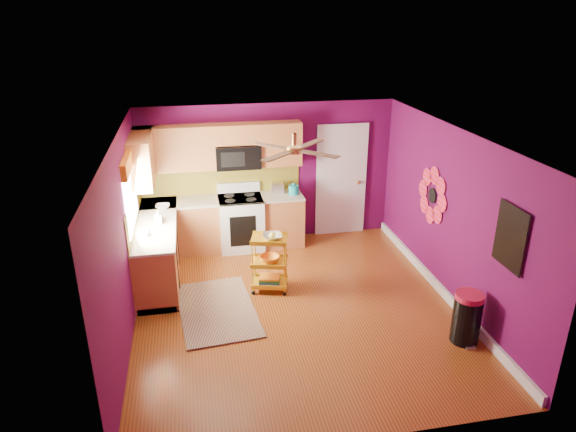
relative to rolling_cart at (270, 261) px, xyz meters
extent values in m
plane|color=brown|center=(0.28, -0.58, -0.49)|extent=(5.00, 5.00, 0.00)
cube|color=#580A44|center=(0.28, 1.92, 0.76)|extent=(4.50, 0.04, 2.50)
cube|color=#580A44|center=(0.28, -3.08, 0.76)|extent=(4.50, 0.04, 2.50)
cube|color=#580A44|center=(-1.97, -0.58, 0.76)|extent=(0.04, 5.00, 2.50)
cube|color=#580A44|center=(2.53, -0.58, 0.76)|extent=(0.04, 5.00, 2.50)
cube|color=silver|center=(0.28, -0.58, 2.01)|extent=(4.50, 5.00, 0.04)
cube|color=white|center=(2.50, -0.58, -0.42)|extent=(0.05, 4.90, 0.14)
cube|color=#9C552A|center=(-1.67, 0.77, -0.04)|extent=(0.60, 2.30, 0.90)
cube|color=#9C552A|center=(-0.57, 1.62, -0.04)|extent=(2.80, 0.60, 0.90)
cube|color=beige|center=(-1.67, 0.77, 0.43)|extent=(0.63, 2.30, 0.04)
cube|color=beige|center=(-0.57, 1.62, 0.43)|extent=(2.80, 0.63, 0.04)
cube|color=black|center=(-1.67, 0.77, -0.44)|extent=(0.54, 2.30, 0.10)
cube|color=black|center=(-0.57, 1.62, -0.44)|extent=(2.80, 0.54, 0.10)
cube|color=white|center=(-0.27, 1.59, -0.03)|extent=(0.76, 0.66, 0.92)
cube|color=black|center=(-0.27, 1.59, 0.43)|extent=(0.76, 0.62, 0.03)
cube|color=white|center=(-0.27, 1.87, 0.55)|extent=(0.76, 0.06, 0.18)
cube|color=black|center=(-0.27, 1.26, -0.04)|extent=(0.45, 0.02, 0.55)
cube|color=#9C552A|center=(-1.31, 1.75, 1.33)|extent=(1.32, 0.33, 0.75)
cube|color=#9C552A|center=(0.47, 1.75, 1.33)|extent=(0.72, 0.33, 0.75)
cube|color=#9C552A|center=(-0.27, 1.75, 1.54)|extent=(0.76, 0.33, 0.34)
cube|color=#9C552A|center=(-1.80, 1.27, 1.33)|extent=(0.33, 1.30, 0.75)
cube|color=black|center=(-0.27, 1.72, 1.16)|extent=(0.76, 0.38, 0.40)
cube|color=#6E6418|center=(-0.57, 1.91, 0.70)|extent=(2.80, 0.01, 0.51)
cube|color=#6E6418|center=(-1.96, 0.77, 0.70)|extent=(0.01, 2.30, 0.51)
cube|color=white|center=(-1.95, 0.47, 1.06)|extent=(0.03, 1.20, 1.00)
cube|color=orange|center=(-1.92, 0.47, 1.53)|extent=(0.08, 1.35, 0.22)
cube|color=white|center=(1.63, 1.89, 0.53)|extent=(0.85, 0.04, 2.05)
cube|color=white|center=(1.63, 1.87, 0.53)|extent=(0.95, 0.02, 2.15)
sphere|color=#BF8C3F|center=(1.95, 1.84, 0.51)|extent=(0.07, 0.07, 0.07)
cylinder|color=black|center=(2.51, 0.02, 0.86)|extent=(0.01, 0.24, 0.24)
cube|color=#189F87|center=(2.51, -1.98, 1.06)|extent=(0.03, 0.52, 0.72)
cube|color=black|center=(2.50, -1.98, 1.06)|extent=(0.01, 0.56, 0.76)
cylinder|color=#BF8C3F|center=(0.28, -0.38, 1.93)|extent=(0.06, 0.06, 0.16)
cylinder|color=#BF8C3F|center=(0.28, -0.38, 1.79)|extent=(0.20, 0.20, 0.08)
cube|color=#4C2D19|center=(0.55, -0.11, 1.79)|extent=(0.47, 0.47, 0.01)
cube|color=#4C2D19|center=(0.02, -0.11, 1.79)|extent=(0.47, 0.47, 0.01)
cube|color=#4C2D19|center=(0.02, -0.65, 1.79)|extent=(0.47, 0.47, 0.01)
cube|color=#4C2D19|center=(0.55, -0.65, 1.79)|extent=(0.47, 0.47, 0.01)
cube|color=black|center=(-0.84, -0.43, -0.48)|extent=(1.19, 1.77, 0.02)
cylinder|color=gold|center=(-0.28, -0.10, -0.04)|extent=(0.02, 0.02, 0.82)
cylinder|color=gold|center=(0.18, -0.22, -0.04)|extent=(0.02, 0.02, 0.82)
cylinder|color=gold|center=(-0.19, 0.22, -0.04)|extent=(0.02, 0.02, 0.82)
cylinder|color=gold|center=(0.26, 0.10, -0.04)|extent=(0.02, 0.02, 0.82)
sphere|color=black|center=(-0.28, -0.10, -0.46)|extent=(0.06, 0.06, 0.06)
sphere|color=black|center=(0.18, -0.22, -0.46)|extent=(0.06, 0.06, 0.06)
sphere|color=black|center=(-0.19, 0.22, -0.46)|extent=(0.06, 0.06, 0.06)
sphere|color=black|center=(0.26, 0.10, -0.46)|extent=(0.06, 0.06, 0.06)
cube|color=gold|center=(-0.01, 0.00, 0.34)|extent=(0.61, 0.50, 0.03)
cube|color=gold|center=(-0.01, 0.00, -0.03)|extent=(0.61, 0.50, 0.03)
cube|color=gold|center=(-0.01, 0.00, -0.38)|extent=(0.61, 0.50, 0.03)
imported|color=beige|center=(0.04, -0.01, 0.39)|extent=(0.35, 0.35, 0.07)
sphere|color=yellow|center=(0.04, -0.01, 0.42)|extent=(0.10, 0.10, 0.10)
imported|color=orange|center=(-0.01, 0.00, 0.03)|extent=(0.37, 0.37, 0.09)
cube|color=navy|center=(-0.01, 0.00, -0.34)|extent=(0.36, 0.30, 0.04)
cube|color=#267233|center=(-0.01, 0.00, -0.31)|extent=(0.36, 0.30, 0.03)
cube|color=orange|center=(-0.01, 0.00, -0.27)|extent=(0.36, 0.30, 0.03)
cylinder|color=black|center=(2.25, -1.75, -0.18)|extent=(0.41, 0.41, 0.62)
cylinder|color=#B91A3D|center=(2.25, -1.75, 0.16)|extent=(0.36, 0.36, 0.07)
cube|color=beige|center=(2.25, -1.94, -0.48)|extent=(0.13, 0.08, 0.03)
cylinder|color=teal|center=(0.68, 1.60, 0.53)|extent=(0.18, 0.18, 0.16)
sphere|color=teal|center=(0.68, 1.60, 0.63)|extent=(0.06, 0.06, 0.06)
cube|color=beige|center=(0.41, 1.71, 0.54)|extent=(0.22, 0.15, 0.18)
imported|color=#EA3F72|center=(-1.60, 0.69, 0.55)|extent=(0.10, 0.10, 0.21)
imported|color=white|center=(-1.61, 0.79, 0.54)|extent=(0.14, 0.14, 0.18)
imported|color=white|center=(-1.57, 1.33, 0.48)|extent=(0.24, 0.24, 0.06)
imported|color=white|center=(-1.76, 0.26, 0.50)|extent=(0.13, 0.13, 0.10)
camera|label=1|loc=(-1.03, -6.77, 3.51)|focal=32.00mm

